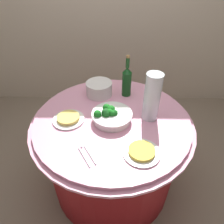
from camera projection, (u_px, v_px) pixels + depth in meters
ground_plane at (112, 178)px, 1.89m from camera, size 6.00×6.00×0.00m
buffet_table at (112, 152)px, 1.66m from camera, size 1.16×1.16×0.74m
broccoli_bowl at (110, 115)px, 1.39m from camera, size 0.28×0.28×0.11m
plate_stack at (99, 89)px, 1.64m from camera, size 0.21×0.21×0.11m
wine_bottle at (127, 81)px, 1.59m from camera, size 0.07×0.07×0.34m
decorative_fruit_vase at (152, 99)px, 1.34m from camera, size 0.11×0.11×0.34m
serving_tongs at (86, 155)px, 1.16m from camera, size 0.12×0.16×0.01m
food_plate_fried_egg at (142, 152)px, 1.17m from camera, size 0.22×0.22×0.03m
food_plate_noodles at (68, 119)px, 1.40m from camera, size 0.22×0.22×0.03m
label_placard_front at (156, 91)px, 1.65m from camera, size 0.05×0.01×0.05m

